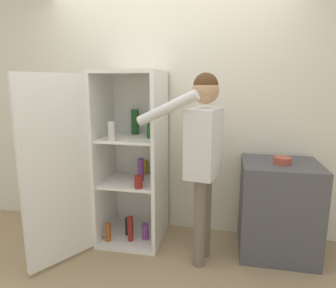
% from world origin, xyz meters
% --- Properties ---
extents(ground_plane, '(12.00, 12.00, 0.00)m').
position_xyz_m(ground_plane, '(0.00, 0.00, 0.00)').
color(ground_plane, tan).
extents(wall_back, '(7.00, 0.06, 2.55)m').
position_xyz_m(wall_back, '(0.00, 0.98, 1.27)').
color(wall_back, silver).
rests_on(wall_back, ground_plane).
extents(refrigerator, '(0.98, 1.15, 1.72)m').
position_xyz_m(refrigerator, '(-0.43, 0.54, 0.85)').
color(refrigerator, white).
rests_on(refrigerator, ground_plane).
extents(person, '(0.71, 0.55, 1.69)m').
position_xyz_m(person, '(0.41, 0.35, 1.08)').
color(person, '#726656').
rests_on(person, ground_plane).
extents(counter, '(0.69, 0.61, 0.89)m').
position_xyz_m(counter, '(1.10, 0.63, 0.44)').
color(counter, '#4C4C51').
rests_on(counter, ground_plane).
extents(bowl, '(0.16, 0.16, 0.06)m').
position_xyz_m(bowl, '(1.10, 0.59, 0.92)').
color(bowl, '#B24738').
rests_on(bowl, counter).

